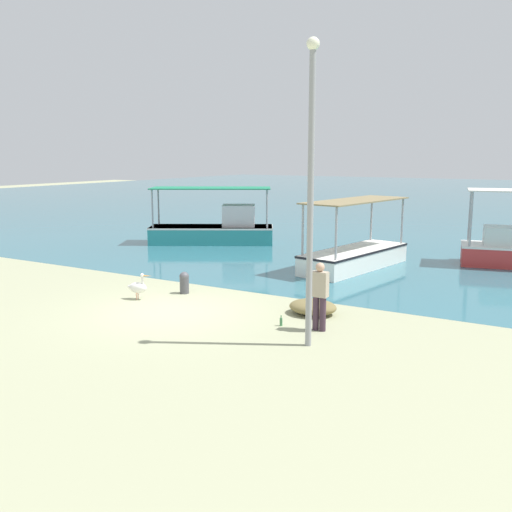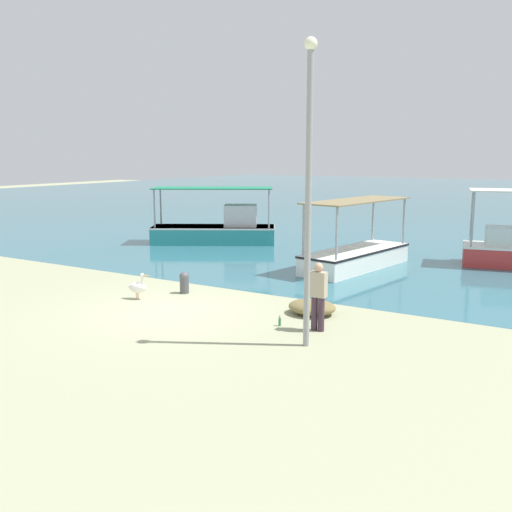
{
  "view_description": "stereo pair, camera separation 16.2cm",
  "coord_description": "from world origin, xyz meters",
  "px_view_note": "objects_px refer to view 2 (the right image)",
  "views": [
    {
      "loc": [
        9.68,
        -11.91,
        4.25
      ],
      "look_at": [
        0.89,
        3.15,
        1.13
      ],
      "focal_mm": 40.0,
      "sensor_mm": 36.0,
      "label": 1
    },
    {
      "loc": [
        9.82,
        -11.82,
        4.25
      ],
      "look_at": [
        0.89,
        3.15,
        1.13
      ],
      "focal_mm": 40.0,
      "sensor_mm": 36.0,
      "label": 2
    }
  ],
  "objects_px": {
    "fisherman_standing": "(318,294)",
    "fishing_boat_far_left": "(218,229)",
    "fishing_boat_near_right": "(356,254)",
    "lamp_post": "(309,181)",
    "mooring_bollard": "(184,282)",
    "pelican": "(138,287)",
    "glass_bottle": "(280,322)",
    "net_pile": "(312,307)"
  },
  "relations": [
    {
      "from": "fisherman_standing",
      "to": "fishing_boat_far_left",
      "type": "bearing_deg",
      "value": 134.32
    },
    {
      "from": "fishing_boat_near_right",
      "to": "lamp_post",
      "type": "xyz_separation_m",
      "value": [
        2.25,
        -8.91,
        3.15
      ]
    },
    {
      "from": "fishing_boat_near_right",
      "to": "mooring_bollard",
      "type": "xyz_separation_m",
      "value": [
        -3.14,
        -6.41,
        -0.18
      ]
    },
    {
      "from": "fisherman_standing",
      "to": "pelican",
      "type": "bearing_deg",
      "value": 179.29
    },
    {
      "from": "fishing_boat_near_right",
      "to": "glass_bottle",
      "type": "xyz_separation_m",
      "value": [
        1.03,
        -7.91,
        -0.43
      ]
    },
    {
      "from": "fishing_boat_near_right",
      "to": "fisherman_standing",
      "type": "distance_m",
      "value": 8.03
    },
    {
      "from": "mooring_bollard",
      "to": "fisherman_standing",
      "type": "height_order",
      "value": "fisherman_standing"
    },
    {
      "from": "fishing_boat_far_left",
      "to": "mooring_bollard",
      "type": "xyz_separation_m",
      "value": [
        4.87,
        -8.9,
        -0.34
      ]
    },
    {
      "from": "pelican",
      "to": "glass_bottle",
      "type": "distance_m",
      "value": 4.92
    },
    {
      "from": "net_pile",
      "to": "lamp_post",
      "type": "bearing_deg",
      "value": -67.64
    },
    {
      "from": "fishing_boat_far_left",
      "to": "net_pile",
      "type": "height_order",
      "value": "fishing_boat_far_left"
    },
    {
      "from": "lamp_post",
      "to": "fishing_boat_near_right",
      "type": "bearing_deg",
      "value": 104.19
    },
    {
      "from": "fishing_boat_far_left",
      "to": "lamp_post",
      "type": "distance_m",
      "value": 15.63
    },
    {
      "from": "fishing_boat_near_right",
      "to": "mooring_bollard",
      "type": "relative_size",
      "value": 8.18
    },
    {
      "from": "lamp_post",
      "to": "fisherman_standing",
      "type": "distance_m",
      "value": 3.01
    },
    {
      "from": "fishing_boat_near_right",
      "to": "glass_bottle",
      "type": "relative_size",
      "value": 20.58
    },
    {
      "from": "fishing_boat_far_left",
      "to": "glass_bottle",
      "type": "relative_size",
      "value": 22.43
    },
    {
      "from": "fishing_boat_far_left",
      "to": "glass_bottle",
      "type": "distance_m",
      "value": 13.79
    },
    {
      "from": "fishing_boat_near_right",
      "to": "mooring_bollard",
      "type": "bearing_deg",
      "value": -116.13
    },
    {
      "from": "lamp_post",
      "to": "mooring_bollard",
      "type": "bearing_deg",
      "value": 155.07
    },
    {
      "from": "fisherman_standing",
      "to": "net_pile",
      "type": "distance_m",
      "value": 1.63
    },
    {
      "from": "mooring_bollard",
      "to": "glass_bottle",
      "type": "relative_size",
      "value": 2.52
    },
    {
      "from": "lamp_post",
      "to": "fishing_boat_far_left",
      "type": "bearing_deg",
      "value": 131.98
    },
    {
      "from": "fishing_boat_near_right",
      "to": "net_pile",
      "type": "xyz_separation_m",
      "value": [
        1.26,
        -6.51,
        -0.34
      ]
    },
    {
      "from": "fishing_boat_near_right",
      "to": "fishing_boat_far_left",
      "type": "bearing_deg",
      "value": 162.72
    },
    {
      "from": "fishing_boat_near_right",
      "to": "net_pile",
      "type": "relative_size",
      "value": 4.26
    },
    {
      "from": "fishing_boat_far_left",
      "to": "pelican",
      "type": "relative_size",
      "value": 7.57
    },
    {
      "from": "mooring_bollard",
      "to": "net_pile",
      "type": "distance_m",
      "value": 4.41
    },
    {
      "from": "fishing_boat_far_left",
      "to": "fisherman_standing",
      "type": "xyz_separation_m",
      "value": [
        10.02,
        -10.26,
        0.21
      ]
    },
    {
      "from": "net_pile",
      "to": "glass_bottle",
      "type": "relative_size",
      "value": 4.83
    },
    {
      "from": "lamp_post",
      "to": "fisherman_standing",
      "type": "xyz_separation_m",
      "value": [
        -0.24,
        1.14,
        -2.78
      ]
    },
    {
      "from": "fishing_boat_near_right",
      "to": "lamp_post",
      "type": "height_order",
      "value": "lamp_post"
    },
    {
      "from": "fisherman_standing",
      "to": "lamp_post",
      "type": "bearing_deg",
      "value": -77.98
    },
    {
      "from": "fishing_boat_far_left",
      "to": "net_pile",
      "type": "bearing_deg",
      "value": -44.15
    },
    {
      "from": "net_pile",
      "to": "glass_bottle",
      "type": "xyz_separation_m",
      "value": [
        -0.23,
        -1.4,
        -0.09
      ]
    },
    {
      "from": "fisherman_standing",
      "to": "glass_bottle",
      "type": "height_order",
      "value": "fisherman_standing"
    },
    {
      "from": "fishing_boat_far_left",
      "to": "glass_bottle",
      "type": "height_order",
      "value": "fishing_boat_far_left"
    },
    {
      "from": "fishing_boat_far_left",
      "to": "fisherman_standing",
      "type": "relative_size",
      "value": 3.58
    },
    {
      "from": "net_pile",
      "to": "fisherman_standing",
      "type": "bearing_deg",
      "value": -59.39
    },
    {
      "from": "fishing_boat_far_left",
      "to": "pelican",
      "type": "distance_m",
      "value": 11.0
    },
    {
      "from": "fishing_boat_near_right",
      "to": "net_pile",
      "type": "height_order",
      "value": "fishing_boat_near_right"
    },
    {
      "from": "fishing_boat_near_right",
      "to": "pelican",
      "type": "bearing_deg",
      "value": -116.71
    }
  ]
}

